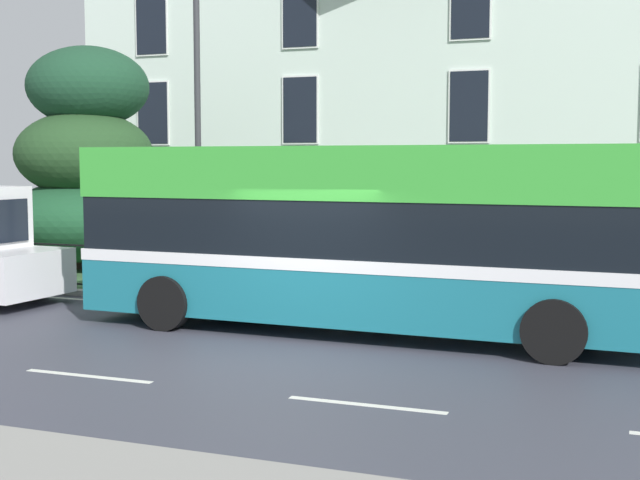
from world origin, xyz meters
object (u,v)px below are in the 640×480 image
object	(u,v)px
evergreen_tree	(85,168)
litter_bin	(267,268)
georgian_townhouse	(419,76)
single_decker_bus	(368,235)
street_lamp_post	(198,110)

from	to	relation	value
evergreen_tree	litter_bin	world-z (taller)	evergreen_tree
georgian_townhouse	litter_bin	size ratio (longest dim) A/B	18.81
georgian_townhouse	litter_bin	xyz separation A→B (m)	(-0.42, -11.44, -5.07)
single_decker_bus	street_lamp_post	world-z (taller)	street_lamp_post
single_decker_bus	street_lamp_post	size ratio (longest dim) A/B	1.47
evergreen_tree	street_lamp_post	distance (m)	4.87
litter_bin	street_lamp_post	bearing A→B (deg)	167.71
georgian_townhouse	evergreen_tree	bearing A→B (deg)	-125.57
evergreen_tree	street_lamp_post	xyz separation A→B (m)	(4.32, -1.85, 1.30)
georgian_townhouse	single_decker_bus	world-z (taller)	georgian_townhouse
evergreen_tree	single_decker_bus	xyz separation A→B (m)	(9.18, -4.80, -1.08)
single_decker_bus	street_lamp_post	xyz separation A→B (m)	(-4.86, 2.96, 2.38)
single_decker_bus	litter_bin	bearing A→B (deg)	141.43
georgian_townhouse	litter_bin	world-z (taller)	georgian_townhouse
georgian_townhouse	litter_bin	distance (m)	12.52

